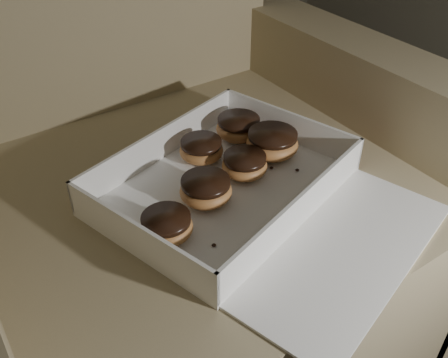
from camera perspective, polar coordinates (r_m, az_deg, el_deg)
armchair at (r=1.05m, az=-5.77°, el=-3.94°), size 1.00×0.85×1.05m
bakery_box at (r=0.85m, az=2.45°, el=-1.76°), size 0.53×0.58×0.07m
donut_a at (r=0.77m, az=-6.59°, el=-5.36°), size 0.08×0.08×0.04m
donut_b at (r=0.93m, az=-2.61°, el=3.41°), size 0.08×0.08×0.04m
donut_c at (r=0.95m, az=5.54°, el=4.12°), size 0.10×0.10×0.05m
donut_d at (r=0.99m, az=1.68°, el=5.92°), size 0.09×0.09×0.04m
donut_e at (r=0.89m, az=2.37°, el=1.66°), size 0.08×0.08×0.04m
donut_f at (r=0.83m, az=-2.10°, el=-1.22°), size 0.09×0.09×0.04m
crumb_a at (r=0.92m, az=8.37°, el=1.03°), size 0.01×0.01×0.00m
crumb_b at (r=0.92m, az=5.46°, el=1.28°), size 0.01×0.01×0.00m
crumb_c at (r=0.76m, az=-1.17°, el=-7.57°), size 0.01×0.01×0.00m
crumb_d at (r=0.74m, az=-5.63°, el=-9.50°), size 0.01×0.01×0.00m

